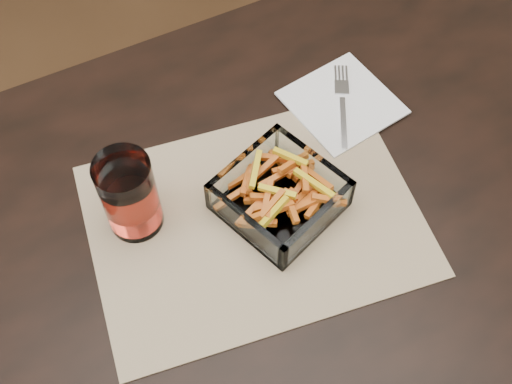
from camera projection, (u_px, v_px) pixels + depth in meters
dining_table at (329, 255)px, 0.96m from camera, size 1.60×0.90×0.75m
placemat at (254, 220)px, 0.89m from camera, size 0.49×0.39×0.00m
glass_bowl at (279, 197)px, 0.88m from camera, size 0.18×0.18×0.06m
tumbler at (130, 197)px, 0.84m from camera, size 0.07×0.07×0.13m
napkin at (342, 103)px, 1.00m from camera, size 0.17×0.17×0.00m
fork at (342, 102)px, 0.99m from camera, size 0.09×0.15×0.00m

